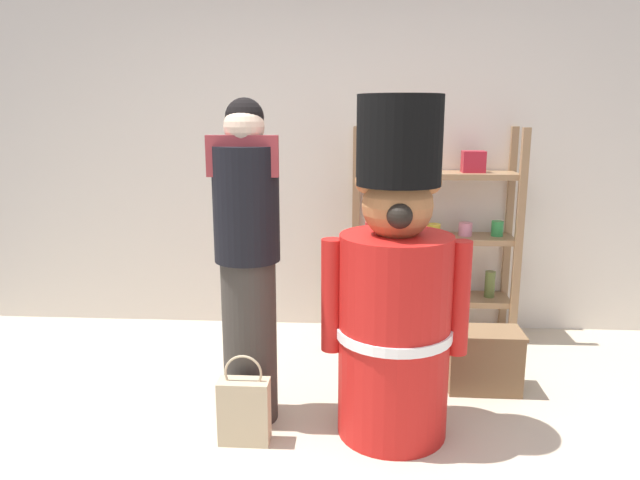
% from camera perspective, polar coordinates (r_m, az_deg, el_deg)
% --- Properties ---
extents(back_wall, '(6.40, 0.12, 2.60)m').
position_cam_1_polar(back_wall, '(4.40, 2.06, 8.18)').
color(back_wall, silver).
rests_on(back_wall, ground_plane).
extents(merchandise_shelf, '(1.18, 0.35, 1.52)m').
position_cam_1_polar(merchandise_shelf, '(4.29, 11.07, 0.67)').
color(merchandise_shelf, '#93704C').
rests_on(merchandise_shelf, ground_plane).
extents(teddy_bear_guard, '(0.73, 0.58, 1.70)m').
position_cam_1_polar(teddy_bear_guard, '(2.92, 7.32, -5.39)').
color(teddy_bear_guard, red).
rests_on(teddy_bear_guard, ground_plane).
extents(person_shopper, '(0.35, 0.33, 1.69)m').
position_cam_1_polar(person_shopper, '(3.02, -7.06, -2.00)').
color(person_shopper, '#38332D').
rests_on(person_shopper, ground_plane).
extents(shopping_bag, '(0.25, 0.12, 0.47)m').
position_cam_1_polar(shopping_bag, '(3.04, -7.40, -16.11)').
color(shopping_bag, '#C1AD89').
rests_on(shopping_bag, ground_plane).
extents(display_crate, '(0.44, 0.26, 0.37)m').
position_cam_1_polar(display_crate, '(3.66, 15.65, -11.18)').
color(display_crate, brown).
rests_on(display_crate, ground_plane).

